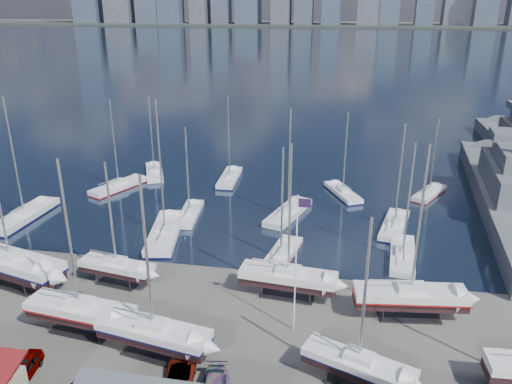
% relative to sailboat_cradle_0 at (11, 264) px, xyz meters
% --- Properties ---
extents(ground, '(1400.00, 1400.00, 0.00)m').
position_rel_sailboat_cradle_0_xyz_m(ground, '(22.56, -3.04, -2.25)').
color(ground, '#605E59').
rests_on(ground, ground).
extents(water, '(1400.00, 600.00, 0.40)m').
position_rel_sailboat_cradle_0_xyz_m(water, '(22.56, 306.96, -2.40)').
color(water, '#19223A').
rests_on(water, ground).
extents(far_shore, '(1400.00, 80.00, 2.20)m').
position_rel_sailboat_cradle_0_xyz_m(far_shore, '(22.56, 566.96, -1.15)').
color(far_shore, '#2D332D').
rests_on(far_shore, ground).
extents(sailboat_cradle_0, '(12.69, 6.28, 19.47)m').
position_rel_sailboat_cradle_0_xyz_m(sailboat_cradle_0, '(0.00, 0.00, 0.00)').
color(sailboat_cradle_0, '#2D2D33').
rests_on(sailboat_cradle_0, ground).
extents(sailboat_cradle_1, '(10.19, 3.90, 16.06)m').
position_rel_sailboat_cradle_0_xyz_m(sailboat_cradle_1, '(11.03, -6.15, -0.18)').
color(sailboat_cradle_1, '#2D2D33').
rests_on(sailboat_cradle_1, ground).
extents(sailboat_cradle_2, '(8.24, 3.47, 13.27)m').
position_rel_sailboat_cradle_0_xyz_m(sailboat_cradle_2, '(10.67, 1.88, -0.31)').
color(sailboat_cradle_2, '#2D2D33').
rests_on(sailboat_cradle_2, ground).
extents(sailboat_cradle_3, '(10.12, 4.39, 15.84)m').
position_rel_sailboat_cradle_0_xyz_m(sailboat_cradle_3, '(18.52, -7.90, -0.19)').
color(sailboat_cradle_3, '#2D2D33').
rests_on(sailboat_cradle_3, ground).
extents(sailboat_cradle_4, '(9.78, 3.53, 15.67)m').
position_rel_sailboat_cradle_0_xyz_m(sailboat_cradle_4, '(28.29, 2.84, -0.19)').
color(sailboat_cradle_4, '#2D2D33').
rests_on(sailboat_cradle_4, ground).
extents(sailboat_cradle_5, '(8.92, 5.34, 14.09)m').
position_rel_sailboat_cradle_0_xyz_m(sailboat_cradle_5, '(35.04, -8.66, -0.28)').
color(sailboat_cradle_5, '#2D2D33').
rests_on(sailboat_cradle_5, ground).
extents(sailboat_cradle_6, '(10.59, 4.17, 16.60)m').
position_rel_sailboat_cradle_0_xyz_m(sailboat_cradle_6, '(39.78, 1.48, -0.15)').
color(sailboat_cradle_6, '#2D2D33').
rests_on(sailboat_cradle_6, ground).
extents(sailboat_moored_0, '(3.74, 11.71, 17.31)m').
position_rel_sailboat_cradle_0_xyz_m(sailboat_moored_0, '(-8.76, 14.79, -1.94)').
color(sailboat_moored_0, black).
rests_on(sailboat_moored_0, water).
extents(sailboat_moored_1, '(6.54, 10.14, 14.76)m').
position_rel_sailboat_cradle_0_xyz_m(sailboat_moored_1, '(-1.39, 27.96, -1.94)').
color(sailboat_moored_1, black).
rests_on(sailboat_moored_1, water).
extents(sailboat_moored_2, '(6.05, 9.51, 13.96)m').
position_rel_sailboat_cradle_0_xyz_m(sailboat_moored_2, '(1.61, 35.29, -1.93)').
color(sailboat_moored_2, black).
rests_on(sailboat_moored_2, water).
extents(sailboat_moored_3, '(5.54, 12.41, 17.93)m').
position_rel_sailboat_cradle_0_xyz_m(sailboat_moored_3, '(11.68, 13.17, -1.94)').
color(sailboat_moored_3, black).
rests_on(sailboat_moored_3, water).
extents(sailboat_moored_4, '(3.28, 8.84, 13.05)m').
position_rel_sailboat_cradle_0_xyz_m(sailboat_moored_4, '(12.78, 19.63, -1.93)').
color(sailboat_moored_4, black).
rests_on(sailboat_moored_4, water).
extents(sailboat_moored_5, '(3.13, 9.75, 14.42)m').
position_rel_sailboat_cradle_0_xyz_m(sailboat_moored_5, '(14.76, 34.84, -1.94)').
color(sailboat_moored_5, black).
rests_on(sailboat_moored_5, water).
extents(sailboat_moored_6, '(4.21, 9.55, 13.80)m').
position_rel_sailboat_cradle_0_xyz_m(sailboat_moored_6, '(26.61, 10.16, -1.94)').
color(sailboat_moored_6, black).
rests_on(sailboat_moored_6, water).
extents(sailboat_moored_7, '(5.77, 10.68, 15.54)m').
position_rel_sailboat_cradle_0_xyz_m(sailboat_moored_7, '(25.92, 22.35, -1.93)').
color(sailboat_moored_7, black).
rests_on(sailboat_moored_7, water).
extents(sailboat_moored_8, '(6.18, 9.03, 13.24)m').
position_rel_sailboat_cradle_0_xyz_m(sailboat_moored_8, '(33.07, 31.64, -1.94)').
color(sailboat_moored_8, black).
rests_on(sailboat_moored_8, water).
extents(sailboat_moored_9, '(3.46, 9.66, 14.29)m').
position_rel_sailboat_cradle_0_xyz_m(sailboat_moored_9, '(40.18, 12.71, -1.93)').
color(sailboat_moored_9, black).
rests_on(sailboat_moored_9, water).
extents(sailboat_moored_10, '(4.71, 10.01, 14.43)m').
position_rel_sailboat_cradle_0_xyz_m(sailboat_moored_10, '(39.87, 20.85, -1.94)').
color(sailboat_moored_10, black).
rests_on(sailboat_moored_10, water).
extents(sailboat_moored_11, '(6.09, 8.43, 12.48)m').
position_rel_sailboat_cradle_0_xyz_m(sailboat_moored_11, '(45.87, 33.75, -1.94)').
color(sailboat_moored_11, black).
rests_on(sailboat_moored_11, water).
extents(naval_ship_east, '(12.67, 51.67, 18.60)m').
position_rel_sailboat_cradle_0_xyz_m(naval_ship_east, '(56.22, 30.91, -0.58)').
color(naval_ship_east, '#585C62').
rests_on(naval_ship_east, water).
extents(car_a, '(2.17, 4.28, 1.40)m').
position_rel_sailboat_cradle_0_xyz_m(car_a, '(9.44, -12.26, -1.55)').
color(car_a, gray).
rests_on(car_a, ground).
extents(car_c, '(2.94, 5.03, 1.32)m').
position_rel_sailboat_cradle_0_xyz_m(car_c, '(21.75, -11.35, -1.59)').
color(car_c, gray).
rests_on(car_c, ground).
extents(flagpole, '(1.14, 0.12, 12.94)m').
position_rel_sailboat_cradle_0_xyz_m(flagpole, '(29.61, -2.57, 5.26)').
color(flagpole, white).
rests_on(flagpole, ground).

